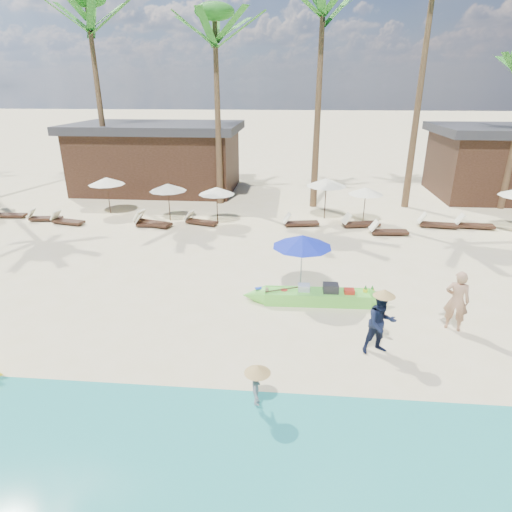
{
  "coord_description": "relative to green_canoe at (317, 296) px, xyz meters",
  "views": [
    {
      "loc": [
        0.97,
        -10.42,
        6.53
      ],
      "look_at": [
        -0.13,
        2.0,
        1.56
      ],
      "focal_mm": 30.0,
      "sensor_mm": 36.0,
      "label": 1
    }
  ],
  "objects": [
    {
      "name": "lounger_3_right",
      "position": [
        -12.28,
        7.42,
        -0.03
      ],
      "size": [
        1.81,
        0.89,
        0.59
      ],
      "rotation": [
        0.0,
        0.0,
        -0.22
      ],
      "color": "#3D2319",
      "rests_on": "ground"
    },
    {
      "name": "tourist",
      "position": [
        3.83,
        -1.24,
        0.67
      ],
      "size": [
        0.77,
        0.65,
        1.81
      ],
      "primitive_type": "imported",
      "rotation": [
        0.0,
        0.0,
        2.76
      ],
      "color": "tan",
      "rests_on": "ground"
    },
    {
      "name": "resort_parasol_4",
      "position": [
        -7.21,
        8.49,
        1.52
      ],
      "size": [
        1.88,
        1.88,
        1.94
      ],
      "color": "#3D2319",
      "rests_on": "ground"
    },
    {
      "name": "blue_umbrella",
      "position": [
        -0.53,
        0.61,
        1.66
      ],
      "size": [
        1.94,
        1.94,
        2.09
      ],
      "color": "#99999E",
      "rests_on": "ground"
    },
    {
      "name": "lounger_3_left",
      "position": [
        -13.74,
        7.84,
        -0.04
      ],
      "size": [
        1.73,
        0.69,
        0.57
      ],
      "rotation": [
        0.0,
        0.0,
        0.1
      ],
      "color": "#3D2319",
      "rests_on": "ground"
    },
    {
      "name": "wet_sand_strip",
      "position": [
        -1.84,
        -6.99,
        -0.23
      ],
      "size": [
        240.0,
        4.5,
        0.01
      ],
      "primitive_type": "cube",
      "color": "tan",
      "rests_on": "ground"
    },
    {
      "name": "lounger_6_left",
      "position": [
        -0.54,
        8.11,
        -0.03
      ],
      "size": [
        1.86,
        0.86,
        0.61
      ],
      "rotation": [
        0.0,
        0.0,
        0.18
      ],
      "color": "#3D2319",
      "rests_on": "ground"
    },
    {
      "name": "pavilion_east",
      "position": [
        12.16,
        15.51,
        1.97
      ],
      "size": [
        8.8,
        6.6,
        4.3
      ],
      "color": "#3D2319",
      "rests_on": "ground"
    },
    {
      "name": "green_canoe",
      "position": [
        0.0,
        0.0,
        0.0
      ],
      "size": [
        5.37,
        0.8,
        0.68
      ],
      "rotation": [
        0.0,
        0.0,
        0.03
      ],
      "color": "#63D942",
      "rests_on": "ground"
    },
    {
      "name": "resort_parasol_6",
      "position": [
        0.81,
        9.59,
        1.7
      ],
      "size": [
        2.08,
        2.08,
        2.14
      ],
      "color": "#3D2319",
      "rests_on": "ground"
    },
    {
      "name": "resort_parasol_7",
      "position": [
        2.75,
        9.05,
        1.41
      ],
      "size": [
        1.77,
        1.77,
        1.82
      ],
      "color": "#3D2319",
      "rests_on": "ground"
    },
    {
      "name": "lounger_5_left",
      "position": [
        -5.54,
        7.95,
        -0.04
      ],
      "size": [
        1.79,
        0.99,
        0.58
      ],
      "rotation": [
        0.0,
        0.0,
        -0.29
      ],
      "color": "#3D2319",
      "rests_on": "ground"
    },
    {
      "name": "lounger_8_left",
      "position": [
        7.95,
        8.5,
        -0.02
      ],
      "size": [
        1.87,
        0.73,
        0.62
      ],
      "rotation": [
        0.0,
        0.0,
        -0.1
      ],
      "color": "#3D2319",
      "rests_on": "ground"
    },
    {
      "name": "lounger_7_right",
      "position": [
        6.17,
        8.49,
        -0.02
      ],
      "size": [
        1.93,
        0.82,
        0.64
      ],
      "rotation": [
        0.0,
        0.0,
        -0.13
      ],
      "color": "#3D2319",
      "rests_on": "ground"
    },
    {
      "name": "palm_3",
      "position": [
        -5.2,
        12.28,
        8.35
      ],
      "size": [
        2.08,
        2.08,
        10.52
      ],
      "color": "brown",
      "rests_on": "ground"
    },
    {
      "name": "lounger_6_right",
      "position": [
        2.42,
        8.22,
        -0.02
      ],
      "size": [
        1.96,
        0.96,
        0.64
      ],
      "rotation": [
        0.0,
        0.0,
        0.21
      ],
      "color": "#3D2319",
      "rests_on": "ground"
    },
    {
      "name": "vendor_green",
      "position": [
        1.49,
        -2.61,
        0.62
      ],
      "size": [
        0.98,
        0.86,
        1.71
      ],
      "primitive_type": "imported",
      "rotation": [
        0.0,
        0.0,
        0.29
      ],
      "color": "#121932",
      "rests_on": "ground"
    },
    {
      "name": "lounger_2_left",
      "position": [
        -15.95,
        8.24,
        -0.04
      ],
      "size": [
        1.74,
        0.64,
        0.58
      ],
      "rotation": [
        0.0,
        0.0,
        0.07
      ],
      "color": "#3D2319",
      "rests_on": "ground"
    },
    {
      "name": "palm_2",
      "position": [
        -12.28,
        13.09,
        8.95
      ],
      "size": [
        2.08,
        2.08,
        11.33
      ],
      "color": "brown",
      "rests_on": "ground"
    },
    {
      "name": "resort_parasol_5",
      "position": [
        -4.67,
        8.27,
        1.45
      ],
      "size": [
        1.81,
        1.81,
        1.86
      ],
      "color": "#3D2319",
      "rests_on": "ground"
    },
    {
      "name": "lounger_7_left",
      "position": [
        3.57,
        7.13,
        -0.03
      ],
      "size": [
        1.82,
        0.64,
        0.61
      ],
      "rotation": [
        0.0,
        0.0,
        0.05
      ],
      "color": "#3D2319",
      "rests_on": "ground"
    },
    {
      "name": "lounger_4_left",
      "position": [
        -7.92,
        7.35,
        -0.05
      ],
      "size": [
        1.64,
        0.6,
        0.55
      ],
      "rotation": [
        0.0,
        0.0,
        0.06
      ],
      "color": "#3D2319",
      "rests_on": "ground"
    },
    {
      "name": "ground",
      "position": [
        -1.84,
        -1.99,
        -0.23
      ],
      "size": [
        240.0,
        240.0,
        0.0
      ],
      "primitive_type": "plane",
      "color": "beige",
      "rests_on": "ground"
    },
    {
      "name": "vendor_yellow",
      "position": [
        -1.49,
        -5.08,
        0.38
      ],
      "size": [
        0.33,
        0.56,
        0.86
      ],
      "primitive_type": "imported",
      "rotation": [
        0.0,
        0.0,
        1.6
      ],
      "color": "gray",
      "rests_on": "ground"
    },
    {
      "name": "resort_parasol_3",
      "position": [
        -10.86,
        9.54,
        1.56
      ],
      "size": [
        1.92,
        1.92,
        1.98
      ],
      "color": "#3D2319",
      "rests_on": "ground"
    },
    {
      "name": "pavilion_west",
      "position": [
        -9.84,
        15.51,
        1.96
      ],
      "size": [
        10.8,
        6.6,
        4.3
      ],
      "color": "#3D2319",
      "rests_on": "ground"
    },
    {
      "name": "palm_4",
      "position": [
        0.31,
        12.02,
        9.22
      ],
      "size": [
        2.08,
        2.08,
        11.7
      ],
      "color": "brown",
      "rests_on": "ground"
    },
    {
      "name": "lounger_4_right",
      "position": [
        -7.9,
        7.47,
        -0.0
      ],
      "size": [
        2.08,
        1.21,
        0.67
      ],
      "rotation": [
        0.0,
        0.0,
        -0.32
      ],
      "color": "#3D2319",
      "rests_on": "ground"
    }
  ]
}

